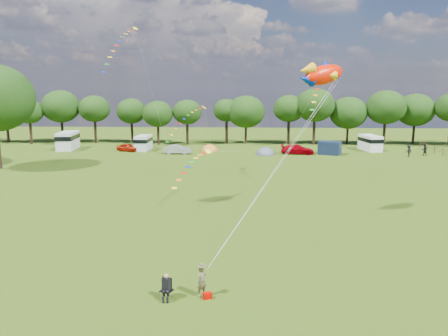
{
  "coord_description": "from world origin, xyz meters",
  "views": [
    {
      "loc": [
        1.69,
        -25.91,
        10.19
      ],
      "look_at": [
        0.0,
        8.0,
        4.0
      ],
      "focal_mm": 35.0,
      "sensor_mm": 36.0,
      "label": 1
    }
  ],
  "objects_px": {
    "campervan_a": "(68,140)",
    "camp_chair": "(166,284)",
    "kite_flyer": "(202,281)",
    "car_c": "(297,149)",
    "tent_greyblue": "(265,154)",
    "walker_a": "(424,150)",
    "campervan_d": "(370,142)",
    "fish_kite": "(321,75)",
    "campervan_b": "(143,142)",
    "car_b": "(177,149)",
    "car_a": "(128,147)",
    "tent_orange": "(210,151)",
    "walker_b": "(409,151)"
  },
  "relations": [
    {
      "from": "tent_greyblue",
      "to": "camp_chair",
      "type": "relative_size",
      "value": 2.45
    },
    {
      "from": "camp_chair",
      "to": "car_a",
      "type": "bearing_deg",
      "value": 130.99
    },
    {
      "from": "car_c",
      "to": "walker_b",
      "type": "bearing_deg",
      "value": -88.39
    },
    {
      "from": "walker_a",
      "to": "fish_kite",
      "type": "bearing_deg",
      "value": 52.16
    },
    {
      "from": "campervan_a",
      "to": "car_b",
      "type": "bearing_deg",
      "value": -109.96
    },
    {
      "from": "fish_kite",
      "to": "walker_a",
      "type": "bearing_deg",
      "value": 28.04
    },
    {
      "from": "campervan_a",
      "to": "camp_chair",
      "type": "relative_size",
      "value": 4.75
    },
    {
      "from": "walker_a",
      "to": "car_a",
      "type": "bearing_deg",
      "value": -8.07
    },
    {
      "from": "car_a",
      "to": "car_c",
      "type": "relative_size",
      "value": 0.78
    },
    {
      "from": "car_c",
      "to": "kite_flyer",
      "type": "relative_size",
      "value": 3.16
    },
    {
      "from": "car_b",
      "to": "car_c",
      "type": "relative_size",
      "value": 0.82
    },
    {
      "from": "car_a",
      "to": "car_c",
      "type": "distance_m",
      "value": 27.62
    },
    {
      "from": "kite_flyer",
      "to": "camp_chair",
      "type": "height_order",
      "value": "kite_flyer"
    },
    {
      "from": "car_c",
      "to": "tent_greyblue",
      "type": "height_order",
      "value": "car_c"
    },
    {
      "from": "car_a",
      "to": "walker_b",
      "type": "xyz_separation_m",
      "value": [
        44.12,
        -3.53,
        0.25
      ]
    },
    {
      "from": "car_b",
      "to": "tent_orange",
      "type": "distance_m",
      "value": 5.91
    },
    {
      "from": "campervan_a",
      "to": "campervan_d",
      "type": "relative_size",
      "value": 1.16
    },
    {
      "from": "walker_a",
      "to": "tent_greyblue",
      "type": "bearing_deg",
      "value": -5.1
    },
    {
      "from": "car_b",
      "to": "campervan_b",
      "type": "distance_m",
      "value": 7.59
    },
    {
      "from": "campervan_a",
      "to": "walker_b",
      "type": "bearing_deg",
      "value": -102.98
    },
    {
      "from": "walker_b",
      "to": "campervan_b",
      "type": "bearing_deg",
      "value": -34.62
    },
    {
      "from": "tent_greyblue",
      "to": "walker_a",
      "type": "xyz_separation_m",
      "value": [
        24.38,
        0.04,
        0.86
      ]
    },
    {
      "from": "car_a",
      "to": "campervan_b",
      "type": "distance_m",
      "value": 2.87
    },
    {
      "from": "tent_orange",
      "to": "walker_a",
      "type": "bearing_deg",
      "value": -5.5
    },
    {
      "from": "car_a",
      "to": "walker_a",
      "type": "xyz_separation_m",
      "value": [
        46.89,
        -2.36,
        0.23
      ]
    },
    {
      "from": "campervan_d",
      "to": "camp_chair",
      "type": "relative_size",
      "value": 4.1
    },
    {
      "from": "tent_orange",
      "to": "walker_b",
      "type": "distance_m",
      "value": 30.96
    },
    {
      "from": "car_b",
      "to": "car_c",
      "type": "distance_m",
      "value": 18.97
    },
    {
      "from": "tent_orange",
      "to": "walker_a",
      "type": "height_order",
      "value": "walker_a"
    },
    {
      "from": "car_a",
      "to": "kite_flyer",
      "type": "relative_size",
      "value": 2.48
    },
    {
      "from": "campervan_b",
      "to": "fish_kite",
      "type": "height_order",
      "value": "fish_kite"
    },
    {
      "from": "car_b",
      "to": "fish_kite",
      "type": "bearing_deg",
      "value": -153.84
    },
    {
      "from": "campervan_b",
      "to": "walker_b",
      "type": "bearing_deg",
      "value": -97.06
    },
    {
      "from": "car_a",
      "to": "car_c",
      "type": "xyz_separation_m",
      "value": [
        27.57,
        -1.66,
        0.1
      ]
    },
    {
      "from": "campervan_b",
      "to": "walker_a",
      "type": "height_order",
      "value": "campervan_b"
    },
    {
      "from": "car_b",
      "to": "walker_a",
      "type": "height_order",
      "value": "walker_a"
    },
    {
      "from": "campervan_a",
      "to": "fish_kite",
      "type": "height_order",
      "value": "fish_kite"
    },
    {
      "from": "campervan_a",
      "to": "kite_flyer",
      "type": "distance_m",
      "value": 59.19
    },
    {
      "from": "tent_orange",
      "to": "camp_chair",
      "type": "distance_m",
      "value": 51.46
    },
    {
      "from": "car_a",
      "to": "campervan_a",
      "type": "bearing_deg",
      "value": 102.92
    },
    {
      "from": "kite_flyer",
      "to": "walker_a",
      "type": "height_order",
      "value": "walker_a"
    },
    {
      "from": "campervan_d",
      "to": "campervan_b",
      "type": "bearing_deg",
      "value": 83.04
    },
    {
      "from": "car_b",
      "to": "campervan_a",
      "type": "height_order",
      "value": "campervan_a"
    },
    {
      "from": "car_c",
      "to": "walker_a",
      "type": "height_order",
      "value": "walker_a"
    },
    {
      "from": "campervan_b",
      "to": "tent_greyblue",
      "type": "relative_size",
      "value": 1.52
    },
    {
      "from": "car_c",
      "to": "fish_kite",
      "type": "height_order",
      "value": "fish_kite"
    },
    {
      "from": "campervan_a",
      "to": "campervan_b",
      "type": "relative_size",
      "value": 1.27
    },
    {
      "from": "tent_orange",
      "to": "kite_flyer",
      "type": "height_order",
      "value": "kite_flyer"
    },
    {
      "from": "campervan_a",
      "to": "walker_a",
      "type": "bearing_deg",
      "value": -101.55
    },
    {
      "from": "campervan_b",
      "to": "kite_flyer",
      "type": "xyz_separation_m",
      "value": [
        15.05,
        -51.82,
        -0.53
      ]
    }
  ]
}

